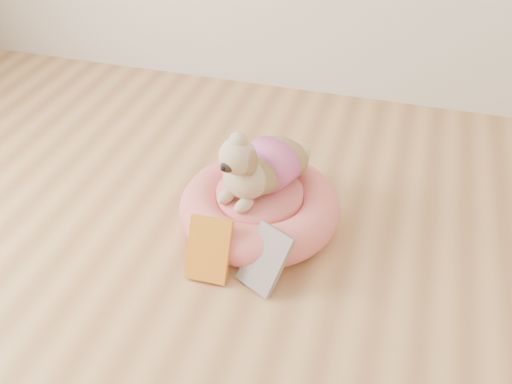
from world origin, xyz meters
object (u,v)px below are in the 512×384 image
(pet_bed, at_px, (260,207))
(dog, at_px, (259,155))
(book_yellow, at_px, (209,249))
(book_white, at_px, (265,259))

(pet_bed, xyz_separation_m, dog, (-0.01, 0.01, 0.23))
(book_yellow, relative_size, book_white, 1.01)
(pet_bed, height_order, book_white, book_white)
(pet_bed, xyz_separation_m, book_yellow, (-0.09, -0.30, 0.03))
(dog, xyz_separation_m, book_yellow, (-0.09, -0.31, -0.20))
(pet_bed, height_order, dog, dog)
(book_yellow, height_order, book_white, book_yellow)
(pet_bed, distance_m, dog, 0.23)
(pet_bed, distance_m, book_white, 0.30)
(dog, xyz_separation_m, book_white, (0.11, -0.30, -0.21))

